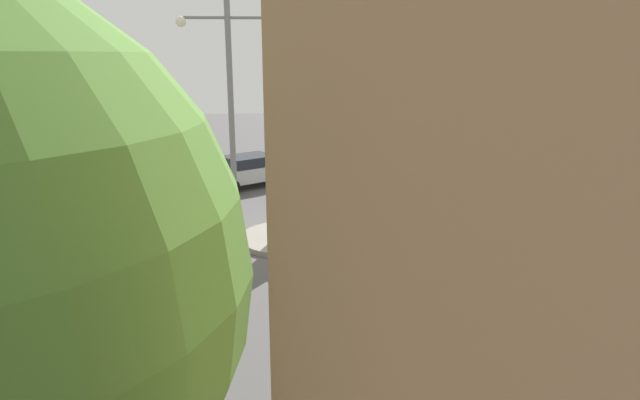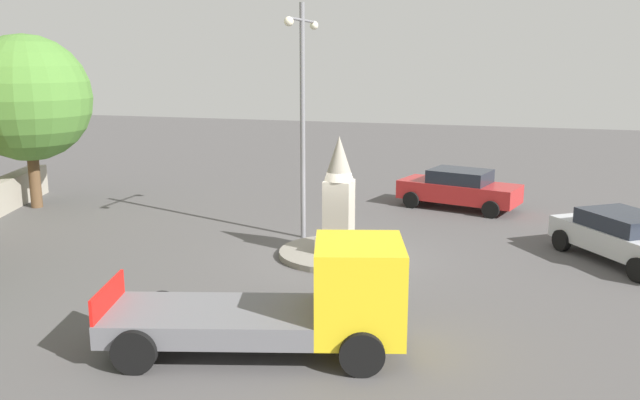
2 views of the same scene
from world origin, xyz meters
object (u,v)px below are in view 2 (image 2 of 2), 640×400
object	(u,v)px
car_silver_parked_right	(624,236)
truck_yellow_parked_left	(298,302)
streetlamp	(303,100)
monument	(339,198)
car_red_far_side	(459,188)
tree_far_corner	(27,98)

from	to	relation	value
car_silver_parked_right	truck_yellow_parked_left	world-z (taller)	truck_yellow_parked_left
streetlamp	car_silver_parked_right	bearing A→B (deg)	90.81
monument	truck_yellow_parked_left	distance (m)	6.54
monument	car_red_far_side	size ratio (longest dim) A/B	0.70
streetlamp	truck_yellow_parked_left	xyz separation A→B (m)	(8.11, 2.56, -3.37)
car_silver_parked_right	truck_yellow_parked_left	distance (m)	10.78
monument	tree_far_corner	xyz separation A→B (m)	(-2.88, -12.92, 2.46)
tree_far_corner	monument	bearing A→B (deg)	77.42
car_silver_parked_right	car_red_far_side	size ratio (longest dim) A/B	0.95
car_red_far_side	truck_yellow_parked_left	distance (m)	13.96
monument	streetlamp	xyz separation A→B (m)	(-1.67, -1.64, 2.67)
streetlamp	car_red_far_side	world-z (taller)	streetlamp
monument	car_silver_parked_right	bearing A→B (deg)	102.94
streetlamp	tree_far_corner	size ratio (longest dim) A/B	1.11
monument	car_silver_parked_right	distance (m)	8.14
car_silver_parked_right	truck_yellow_parked_left	xyz separation A→B (m)	(8.24, -6.95, 0.27)
monument	tree_far_corner	size ratio (longest dim) A/B	0.51
car_silver_parked_right	truck_yellow_parked_left	bearing A→B (deg)	-40.13
car_red_far_side	tree_far_corner	size ratio (longest dim) A/B	0.73
monument	car_silver_parked_right	xyz separation A→B (m)	(-1.81, 7.87, -0.97)
streetlamp	tree_far_corner	bearing A→B (deg)	-96.12
car_silver_parked_right	tree_far_corner	xyz separation A→B (m)	(-1.08, -20.79, 3.44)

